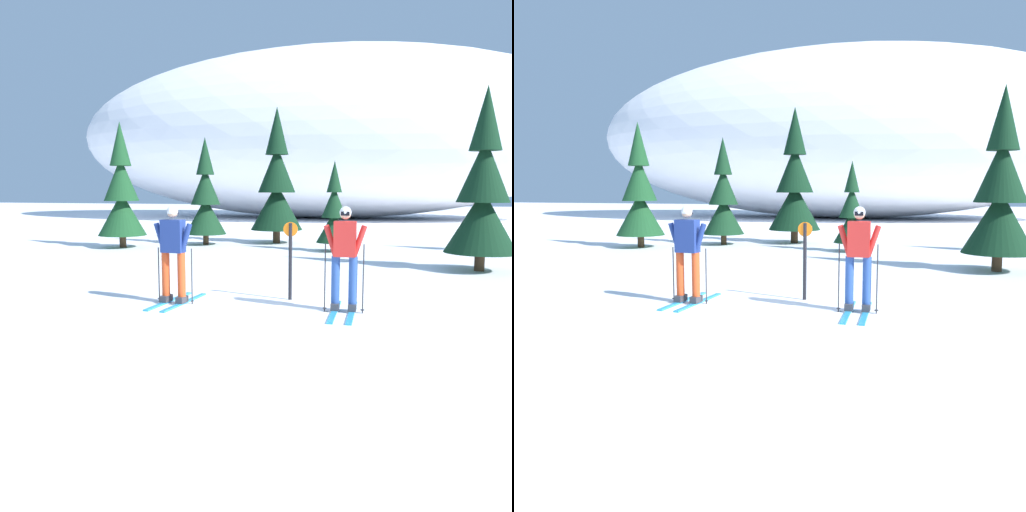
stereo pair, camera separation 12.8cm
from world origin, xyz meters
TOP-DOWN VIEW (x-y plane):
  - ground_plane at (0.00, 0.00)m, footprint 120.00×120.00m
  - skier_navy_jacket at (-1.37, 0.40)m, footprint 0.80×1.76m
  - skier_red_jacket at (1.79, 0.54)m, footprint 0.76×1.75m
  - pine_tree_far_left at (-7.10, 8.87)m, footprint 1.75×1.75m
  - pine_tree_left at (-4.51, 10.64)m, footprint 1.58×1.58m
  - pine_tree_center_left at (-2.02, 11.96)m, footprint 2.05×2.05m
  - pine_tree_center_right at (0.52, 9.63)m, footprint 1.20×1.20m
  - pine_tree_right at (4.77, 6.21)m, footprint 1.85×1.85m
  - snow_ridge_background at (-2.81, 30.90)m, footprint 37.46×17.37m
  - trail_marker_post at (0.67, 1.33)m, footprint 0.28×0.07m

SIDE VIEW (x-z plane):
  - ground_plane at x=0.00m, z-range 0.00..0.00m
  - trail_marker_post at x=0.67m, z-range 0.10..1.62m
  - skier_red_jacket at x=1.79m, z-range 0.04..1.90m
  - skier_navy_jacket at x=-1.37m, z-range 0.05..1.90m
  - pine_tree_center_right at x=0.52m, z-range -0.25..2.84m
  - pine_tree_left at x=-4.51m, z-range -0.33..3.76m
  - pine_tree_far_left at x=-7.10m, z-range -0.37..4.17m
  - pine_tree_right at x=4.77m, z-range -0.39..4.39m
  - pine_tree_center_left at x=-2.02m, z-range -0.43..4.87m
  - snow_ridge_background at x=-2.81m, z-range 0.00..12.05m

